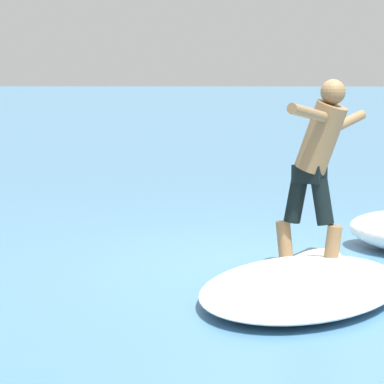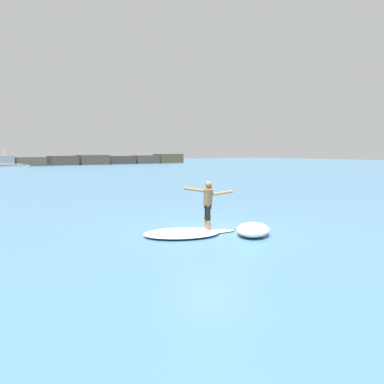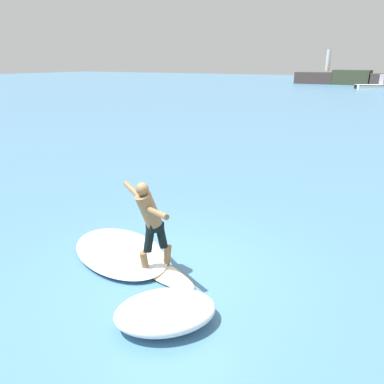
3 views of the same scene
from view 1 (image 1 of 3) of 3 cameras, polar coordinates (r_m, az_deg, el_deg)
name	(u,v)px [view 1 (image 1 of 3)]	position (r m, az deg, el deg)	size (l,w,h in m)	color
ground_plane	(288,265)	(8.43, 6.07, -4.58)	(200.00, 200.00, 0.00)	teal
surfboard	(307,269)	(8.16, 7.23, -4.79)	(2.07, 1.06, 0.19)	beige
surfer	(318,157)	(8.01, 7.94, 2.17)	(1.42, 0.88, 1.65)	brown
wave_foam_at_nose	(303,285)	(7.28, 6.98, -5.83)	(2.76, 2.26, 0.18)	white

